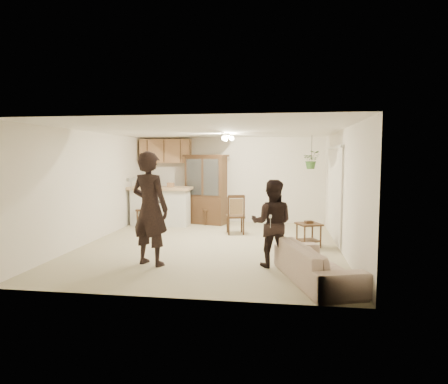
# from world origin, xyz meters

# --- Properties ---
(floor) EXTENTS (6.50, 6.50, 0.00)m
(floor) POSITION_xyz_m (0.00, 0.00, 0.00)
(floor) COLOR #C0B591
(floor) RESTS_ON ground
(ceiling) EXTENTS (5.50, 6.50, 0.02)m
(ceiling) POSITION_xyz_m (0.00, 0.00, 2.50)
(ceiling) COLOR white
(ceiling) RESTS_ON wall_back
(wall_back) EXTENTS (5.50, 0.02, 2.50)m
(wall_back) POSITION_xyz_m (0.00, 3.25, 1.25)
(wall_back) COLOR white
(wall_back) RESTS_ON ground
(wall_front) EXTENTS (5.50, 0.02, 2.50)m
(wall_front) POSITION_xyz_m (0.00, -3.25, 1.25)
(wall_front) COLOR white
(wall_front) RESTS_ON ground
(wall_left) EXTENTS (0.02, 6.50, 2.50)m
(wall_left) POSITION_xyz_m (-2.75, 0.00, 1.25)
(wall_left) COLOR white
(wall_left) RESTS_ON ground
(wall_right) EXTENTS (0.02, 6.50, 2.50)m
(wall_right) POSITION_xyz_m (2.75, 0.00, 1.25)
(wall_right) COLOR white
(wall_right) RESTS_ON ground
(breakfast_bar) EXTENTS (1.60, 0.55, 1.00)m
(breakfast_bar) POSITION_xyz_m (-1.85, 2.35, 0.50)
(breakfast_bar) COLOR silver
(breakfast_bar) RESTS_ON floor
(bar_top) EXTENTS (1.75, 0.70, 0.08)m
(bar_top) POSITION_xyz_m (-1.85, 2.35, 1.05)
(bar_top) COLOR tan
(bar_top) RESTS_ON breakfast_bar
(upper_cabinets) EXTENTS (1.50, 0.34, 0.70)m
(upper_cabinets) POSITION_xyz_m (-1.90, 3.07, 2.10)
(upper_cabinets) COLOR #9B6843
(upper_cabinets) RESTS_ON wall_back
(vertical_blinds) EXTENTS (0.06, 2.30, 2.10)m
(vertical_blinds) POSITION_xyz_m (2.71, 0.90, 1.10)
(vertical_blinds) COLOR silver
(vertical_blinds) RESTS_ON wall_right
(ceiling_fixture) EXTENTS (0.36, 0.36, 0.20)m
(ceiling_fixture) POSITION_xyz_m (0.20, 1.20, 2.40)
(ceiling_fixture) COLOR #FCEDBD
(ceiling_fixture) RESTS_ON ceiling
(hanging_plant) EXTENTS (0.43, 0.37, 0.48)m
(hanging_plant) POSITION_xyz_m (2.30, 2.40, 1.85)
(hanging_plant) COLOR #2E5D25
(hanging_plant) RESTS_ON ceiling
(plant_cord) EXTENTS (0.01, 0.01, 0.65)m
(plant_cord) POSITION_xyz_m (2.30, 2.40, 2.17)
(plant_cord) COLOR black
(plant_cord) RESTS_ON ceiling
(sofa) EXTENTS (1.27, 2.01, 0.73)m
(sofa) POSITION_xyz_m (2.08, -2.22, 0.37)
(sofa) COLOR beige
(sofa) RESTS_ON floor
(adult) EXTENTS (0.76, 0.63, 1.80)m
(adult) POSITION_xyz_m (-0.79, -1.65, 0.90)
(adult) COLOR black
(adult) RESTS_ON floor
(child) EXTENTS (0.68, 0.54, 1.35)m
(child) POSITION_xyz_m (1.37, -1.44, 0.68)
(child) COLOR black
(child) RESTS_ON floor
(china_hutch) EXTENTS (1.35, 0.83, 1.99)m
(china_hutch) POSITION_xyz_m (-0.63, 2.81, 0.98)
(china_hutch) COLOR #392214
(china_hutch) RESTS_ON floor
(side_table) EXTENTS (0.61, 0.61, 0.57)m
(side_table) POSITION_xyz_m (2.12, 0.21, 0.27)
(side_table) COLOR #392214
(side_table) RESTS_ON floor
(chair_bar) EXTENTS (0.50, 0.50, 1.04)m
(chair_bar) POSITION_xyz_m (-2.24, 2.21, 0.29)
(chair_bar) COLOR #392214
(chair_bar) RESTS_ON floor
(chair_hutch_left) EXTENTS (0.60, 0.60, 0.96)m
(chair_hutch_left) POSITION_xyz_m (-0.57, 2.75, 0.27)
(chair_hutch_left) COLOR #392214
(chair_hutch_left) RESTS_ON floor
(chair_hutch_right) EXTENTS (0.53, 0.53, 1.00)m
(chair_hutch_right) POSITION_xyz_m (0.39, 1.41, 0.28)
(chair_hutch_right) COLOR #392214
(chair_hutch_right) RESTS_ON floor
(controller_adult) EXTENTS (0.11, 0.18, 0.05)m
(controller_adult) POSITION_xyz_m (-0.95, -2.10, 1.56)
(controller_adult) COLOR white
(controller_adult) RESTS_ON adult
(controller_child) EXTENTS (0.05, 0.14, 0.04)m
(controller_child) POSITION_xyz_m (1.35, -1.80, 0.95)
(controller_child) COLOR white
(controller_child) RESTS_ON child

